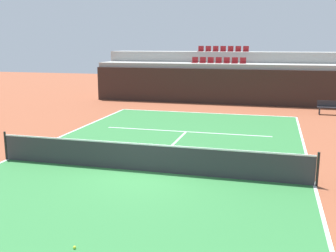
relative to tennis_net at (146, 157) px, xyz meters
name	(u,v)px	position (x,y,z in m)	size (l,w,h in m)	color
ground_plane	(146,172)	(0.00, 0.00, -0.51)	(80.00, 80.00, 0.00)	brown
court_surface	(146,171)	(0.00, 0.00, -0.50)	(11.00, 24.00, 0.01)	#2D7238
baseline_far	(205,113)	(0.00, 11.95, -0.50)	(11.00, 0.10, 0.00)	white
sideline_left	(8,159)	(-5.45, 0.00, -0.50)	(0.10, 24.00, 0.00)	white
sideline_right	(315,186)	(5.45, 0.00, -0.50)	(0.10, 24.00, 0.00)	white
service_line_far	(186,132)	(0.00, 6.40, -0.50)	(8.26, 0.10, 0.00)	white
centre_service_line	(170,148)	(0.00, 3.20, -0.50)	(0.10, 6.40, 0.00)	white
back_wall	(215,87)	(0.00, 15.97, 0.74)	(18.06, 0.30, 2.50)	black
stands_tier_lower	(218,82)	(0.00, 17.32, 0.91)	(18.06, 2.40, 2.83)	#9E9E99
stands_tier_upper	(222,75)	(0.00, 19.72, 1.31)	(18.06, 2.40, 3.63)	#9E9E99
seating_row_lower	(219,61)	(0.00, 17.41, 2.45)	(4.01, 0.44, 0.44)	maroon
seating_row_upper	(223,50)	(0.00, 19.81, 3.25)	(4.01, 0.44, 0.44)	maroon
tennis_net	(146,157)	(0.00, 0.00, 0.00)	(11.08, 0.08, 1.07)	black
player_bench	(330,106)	(7.45, 13.41, 0.00)	(1.50, 0.40, 0.85)	#232328
tennis_ball_1	(75,247)	(0.16, -5.37, -0.47)	(0.07, 0.07, 0.07)	#CCE033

